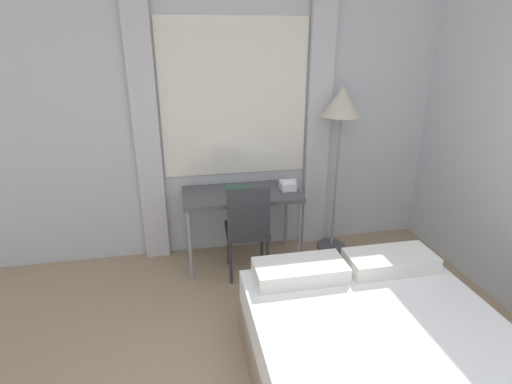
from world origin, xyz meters
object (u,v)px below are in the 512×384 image
object	(u,v)px
standing_lamp	(341,113)
desk_chair	(248,226)
bed	(394,379)
telephone	(288,185)
book	(238,189)
desk	(242,199)

from	to	relation	value
standing_lamp	desk_chair	bearing A→B (deg)	-159.23
bed	telephone	size ratio (longest dim) A/B	12.32
standing_lamp	book	size ratio (longest dim) A/B	6.50
desk	telephone	bearing A→B (deg)	-0.37
desk	bed	size ratio (longest dim) A/B	0.56
desk_chair	telephone	distance (m)	0.60
desk	book	bearing A→B (deg)	109.48
telephone	desk_chair	bearing A→B (deg)	-147.89
desk	standing_lamp	size ratio (longest dim) A/B	0.65
telephone	bed	bearing A→B (deg)	-85.91
bed	standing_lamp	distance (m)	2.40
telephone	standing_lamp	bearing A→B (deg)	9.84
bed	book	size ratio (longest dim) A/B	7.54
desk	bed	distance (m)	2.07
bed	telephone	world-z (taller)	telephone
desk	standing_lamp	bearing A→B (deg)	5.21
standing_lamp	book	distance (m)	1.24
desk	book	world-z (taller)	book
desk_chair	telephone	world-z (taller)	desk_chair
desk_chair	standing_lamp	bearing A→B (deg)	24.35
desk	standing_lamp	xyz separation A→B (m)	(1.01, 0.09, 0.78)
desk	desk_chair	world-z (taller)	desk_chair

